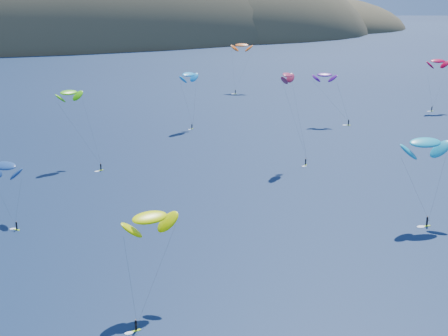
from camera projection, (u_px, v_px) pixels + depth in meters
island at (74, 49)px, 589.49m from camera, size 730.00×300.00×210.00m
kitesurfer_2 at (150, 218)px, 96.42m from camera, size 10.70×12.06×16.34m
kitesurfer_3 at (69, 93)px, 171.82m from camera, size 10.54×15.92×22.05m
kitesurfer_4 at (189, 75)px, 215.60m from camera, size 9.92×8.73×21.00m
kitesurfer_5 at (425, 143)px, 129.87m from camera, size 11.62×7.99×19.90m
kitesurfer_6 at (325, 75)px, 222.41m from camera, size 11.58×11.75×19.77m
kitesurfer_8 at (438, 61)px, 245.72m from camera, size 10.15×6.19×22.06m
kitesurfer_9 at (288, 75)px, 170.17m from camera, size 8.17×10.00×26.79m
kitesurfer_10 at (5, 166)px, 133.30m from camera, size 9.24×15.38×13.72m
kitesurfer_11 at (242, 45)px, 290.59m from camera, size 13.02×13.69×23.87m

